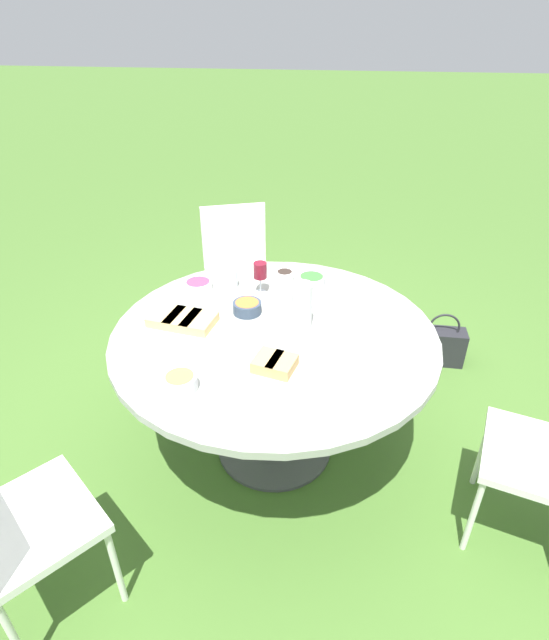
# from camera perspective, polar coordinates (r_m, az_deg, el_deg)

# --- Properties ---
(ground_plane) EXTENTS (40.00, 40.00, 0.00)m
(ground_plane) POSITION_cam_1_polar(r_m,az_deg,el_deg) (2.76, -0.00, -14.30)
(ground_plane) COLOR #446B2B
(dining_table) EXTENTS (1.49, 1.49, 0.74)m
(dining_table) POSITION_cam_1_polar(r_m,az_deg,el_deg) (2.34, -0.00, -3.33)
(dining_table) COLOR #4C4C51
(dining_table) RESTS_ON ground_plane
(chair_near_right) EXTENTS (0.56, 0.55, 0.89)m
(chair_near_right) POSITION_cam_1_polar(r_m,az_deg,el_deg) (3.46, -4.30, 6.65)
(chair_near_right) COLOR silver
(chair_near_right) RESTS_ON ground_plane
(chair_far_back) EXTENTS (0.61, 0.60, 0.89)m
(chair_far_back) POSITION_cam_1_polar(r_m,az_deg,el_deg) (2.03, -28.82, -19.69)
(chair_far_back) COLOR silver
(chair_far_back) RESTS_ON ground_plane
(water_pitcher) EXTENTS (0.10, 0.09, 0.22)m
(water_pitcher) POSITION_cam_1_polar(r_m,az_deg,el_deg) (2.27, 3.14, 1.70)
(water_pitcher) COLOR silver
(water_pitcher) RESTS_ON dining_table
(wine_glass) EXTENTS (0.07, 0.07, 0.17)m
(wine_glass) POSITION_cam_1_polar(r_m,az_deg,el_deg) (2.54, -1.64, 5.54)
(wine_glass) COLOR silver
(wine_glass) RESTS_ON dining_table
(platter_bread_main) EXTENTS (0.32, 0.27, 0.07)m
(platter_bread_main) POSITION_cam_1_polar(r_m,az_deg,el_deg) (2.02, -0.38, -5.28)
(platter_bread_main) COLOR white
(platter_bread_main) RESTS_ON dining_table
(platter_charcuterie) EXTENTS (0.41, 0.31, 0.06)m
(platter_charcuterie) POSITION_cam_1_polar(r_m,az_deg,el_deg) (2.34, -10.43, -0.21)
(platter_charcuterie) COLOR white
(platter_charcuterie) RESTS_ON dining_table
(bowl_fries) EXTENTS (0.13, 0.13, 0.06)m
(bowl_fries) POSITION_cam_1_polar(r_m,az_deg,el_deg) (1.97, -10.73, -6.94)
(bowl_fries) COLOR silver
(bowl_fries) RESTS_ON dining_table
(bowl_salad) EXTENTS (0.15, 0.15, 0.05)m
(bowl_salad) POSITION_cam_1_polar(r_m,az_deg,el_deg) (2.68, 4.26, 4.65)
(bowl_salad) COLOR silver
(bowl_salad) RESTS_ON dining_table
(bowl_olives) EXTENTS (0.10, 0.10, 0.06)m
(bowl_olives) POSITION_cam_1_polar(r_m,az_deg,el_deg) (2.71, 1.18, 5.12)
(bowl_olives) COLOR white
(bowl_olives) RESTS_ON dining_table
(bowl_dip_red) EXTENTS (0.15, 0.15, 0.04)m
(bowl_dip_red) POSITION_cam_1_polar(r_m,az_deg,el_deg) (2.66, -8.72, 4.03)
(bowl_dip_red) COLOR white
(bowl_dip_red) RESTS_ON dining_table
(bowl_dip_cream) EXTENTS (0.15, 0.15, 0.07)m
(bowl_dip_cream) POSITION_cam_1_polar(r_m,az_deg,el_deg) (2.03, 13.07, -5.83)
(bowl_dip_cream) COLOR white
(bowl_dip_cream) RESTS_ON dining_table
(bowl_roasted_veg) EXTENTS (0.14, 0.14, 0.06)m
(bowl_roasted_veg) POSITION_cam_1_polar(r_m,az_deg,el_deg) (2.41, -3.14, 1.51)
(bowl_roasted_veg) COLOR #334256
(bowl_roasted_veg) RESTS_ON dining_table
(cup_water_near) EXTENTS (0.06, 0.06, 0.10)m
(cup_water_near) POSITION_cam_1_polar(r_m,az_deg,el_deg) (2.03, 8.58, -4.79)
(cup_water_near) COLOR silver
(cup_water_near) RESTS_ON dining_table
(cup_water_far) EXTENTS (0.07, 0.07, 0.09)m
(cup_water_far) POSITION_cam_1_polar(r_m,az_deg,el_deg) (2.65, -4.97, 4.75)
(cup_water_far) COLOR silver
(cup_water_far) RESTS_ON dining_table
(handbag) EXTENTS (0.30, 0.14, 0.37)m
(handbag) POSITION_cam_1_polar(r_m,az_deg,el_deg) (3.45, 18.45, -2.76)
(handbag) COLOR #232328
(handbag) RESTS_ON ground_plane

